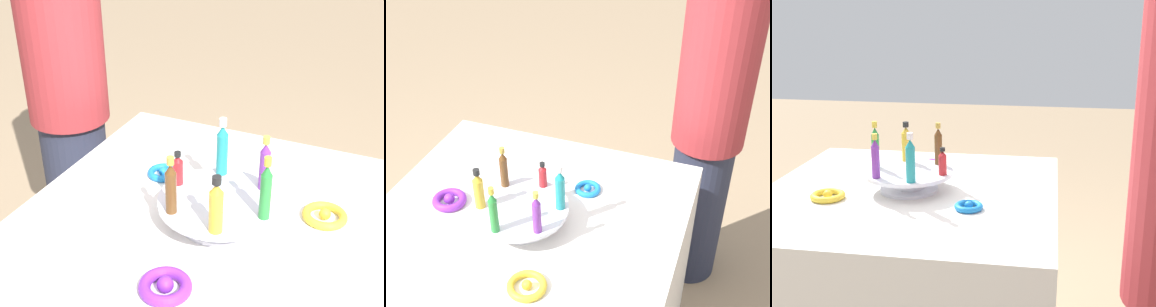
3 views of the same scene
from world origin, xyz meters
TOP-DOWN VIEW (x-y plane):
  - display_stand at (0.00, 0.00)m, footprint 0.29×0.29m
  - bottle_green at (0.02, 0.12)m, footprint 0.03×0.03m
  - bottle_purple at (-0.09, 0.08)m, footprint 0.03×0.03m
  - bottle_teal at (-0.11, -0.04)m, footprint 0.03×0.03m
  - bottle_red at (-0.02, -0.12)m, footprint 0.03×0.03m
  - bottle_brown at (0.09, -0.08)m, footprint 0.03×0.03m
  - bottle_gold at (0.11, 0.04)m, footprint 0.03×0.03m
  - ribbon_bow_blue at (-0.14, -0.22)m, footprint 0.09×0.09m
  - ribbon_bow_purple at (0.26, -0.01)m, footprint 0.11×0.11m
  - ribbon_bow_gold at (-0.12, 0.23)m, footprint 0.11×0.11m
  - person_figure at (-0.46, -0.76)m, footprint 0.29×0.29m

SIDE VIEW (x-z plane):
  - ribbon_bow_blue at x=-0.14m, z-range 0.77..0.79m
  - ribbon_bow_gold at x=-0.12m, z-range 0.77..0.79m
  - ribbon_bow_purple at x=0.26m, z-range 0.77..0.80m
  - display_stand at x=0.00m, z-range 0.78..0.85m
  - person_figure at x=-0.46m, z-range 0.01..1.69m
  - bottle_red at x=-0.02m, z-range 0.83..0.92m
  - bottle_gold at x=0.11m, z-range 0.83..0.97m
  - bottle_purple at x=-0.09m, z-range 0.83..0.97m
  - bottle_brown at x=0.09m, z-range 0.83..0.97m
  - bottle_teal at x=-0.11m, z-range 0.83..0.98m
  - bottle_green at x=0.02m, z-range 0.83..0.98m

